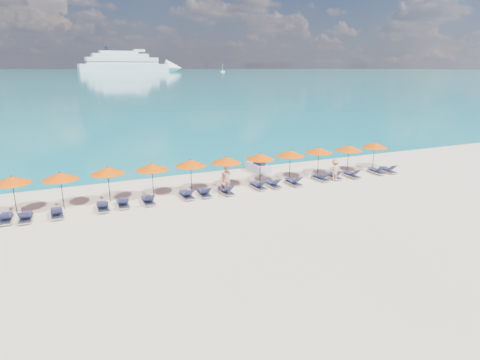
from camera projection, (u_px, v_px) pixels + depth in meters
name	position (u px, v px, depth m)	size (l,w,h in m)	color
ground	(261.00, 213.00, 22.99)	(1400.00, 1400.00, 0.00)	beige
sea	(66.00, 71.00, 604.81)	(1600.00, 1300.00, 0.01)	#1FA9B2
cruise_ship	(134.00, 64.00, 526.53)	(137.38, 34.72, 37.84)	white
sailboat_near	(165.00, 71.00, 574.96)	(6.77, 2.26, 12.41)	white
sailboat_far	(223.00, 71.00, 539.91)	(5.57, 1.86, 10.22)	white
jetski	(258.00, 167.00, 31.94)	(1.13, 2.68, 0.94)	silver
beachgoer_a	(227.00, 178.00, 26.96)	(0.62, 0.40, 1.69)	tan
beachgoer_b	(224.00, 183.00, 26.43)	(0.70, 0.40, 1.43)	tan
beachgoer_c	(335.00, 170.00, 29.19)	(1.07, 0.50, 1.66)	tan
umbrella_0	(12.00, 180.00, 22.34)	(2.10, 2.10, 2.28)	black
umbrella_1	(60.00, 176.00, 23.14)	(2.10, 2.10, 2.28)	black
umbrella_2	(107.00, 170.00, 24.37)	(2.10, 2.10, 2.28)	black
umbrella_3	(152.00, 167.00, 25.28)	(2.10, 2.10, 2.28)	black
umbrella_4	(191.00, 163.00, 26.26)	(2.10, 2.10, 2.28)	black
umbrella_5	(226.00, 160.00, 27.11)	(2.10, 2.10, 2.28)	black
umbrella_6	(260.00, 156.00, 28.16)	(2.10, 2.10, 2.28)	black
umbrella_7	(290.00, 153.00, 29.18)	(2.10, 2.10, 2.28)	black
umbrella_8	(319.00, 150.00, 30.23)	(2.10, 2.10, 2.28)	black
umbrella_9	(349.00, 148.00, 31.04)	(2.10, 2.10, 2.28)	black
umbrella_10	(375.00, 145.00, 32.20)	(2.10, 2.10, 2.28)	black
lounger_0	(6.00, 218.00, 21.63)	(0.66, 1.71, 0.66)	silver
lounger_1	(26.00, 217.00, 21.79)	(0.68, 1.72, 0.66)	silver
lounger_2	(57.00, 213.00, 22.39)	(0.71, 1.73, 0.66)	silver
lounger_3	(103.00, 206.00, 23.44)	(0.63, 1.70, 0.66)	silver
lounger_4	(123.00, 203.00, 24.01)	(0.64, 1.71, 0.66)	silver
lounger_5	(148.00, 200.00, 24.53)	(0.64, 1.71, 0.66)	silver
lounger_6	(187.00, 195.00, 25.57)	(0.70, 1.73, 0.66)	silver
lounger_7	(204.00, 192.00, 25.98)	(0.69, 1.73, 0.66)	silver
lounger_8	(226.00, 190.00, 26.40)	(0.70, 1.73, 0.66)	silver
lounger_9	(258.00, 185.00, 27.51)	(0.71, 1.73, 0.66)	silver
lounger_10	(273.00, 184.00, 27.93)	(0.62, 1.70, 0.66)	silver
lounger_11	(293.00, 182.00, 28.39)	(0.65, 1.71, 0.66)	silver
lounger_12	(321.00, 177.00, 29.51)	(0.71, 1.73, 0.66)	silver
lounger_13	(334.00, 176.00, 29.99)	(0.73, 1.74, 0.66)	silver
lounger_14	(351.00, 174.00, 30.34)	(0.63, 1.70, 0.66)	silver
lounger_15	(376.00, 171.00, 31.41)	(0.72, 1.73, 0.66)	silver
lounger_16	(388.00, 170.00, 31.70)	(0.77, 1.75, 0.66)	silver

